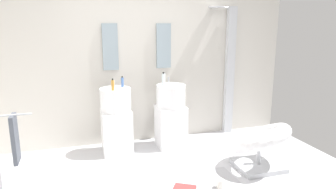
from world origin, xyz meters
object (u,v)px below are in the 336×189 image
object	(u,v)px
lounge_chair	(259,142)
soap_bottle_amber	(113,85)
pedestal_sink_left	(116,120)
soap_bottle_clear	(164,79)
magazine_red	(185,188)
pedestal_sink_right	(171,115)
shower_column	(229,68)
towel_rack	(12,141)
soap_bottle_blue	(122,82)
coffee_mug	(220,184)

from	to	relation	value
lounge_chair	soap_bottle_amber	distance (m)	2.00
pedestal_sink_left	soap_bottle_clear	world-z (taller)	soap_bottle_clear
lounge_chair	magazine_red	world-z (taller)	lounge_chair
pedestal_sink_left	pedestal_sink_right	xyz separation A→B (m)	(0.80, 0.00, 0.00)
pedestal_sink_right	shower_column	xyz separation A→B (m)	(1.09, 0.31, 0.61)
shower_column	soap_bottle_amber	xyz separation A→B (m)	(-1.92, -0.44, -0.08)
pedestal_sink_left	shower_column	bearing A→B (deg)	9.39
shower_column	towel_rack	bearing A→B (deg)	-158.64
pedestal_sink_left	pedestal_sink_right	distance (m)	0.80
shower_column	soap_bottle_blue	world-z (taller)	shower_column
shower_column	pedestal_sink_right	bearing A→B (deg)	-164.01
towel_rack	magazine_red	bearing A→B (deg)	-12.45
towel_rack	pedestal_sink_left	bearing A→B (deg)	37.20
soap_bottle_amber	towel_rack	bearing A→B (deg)	-146.24
soap_bottle_blue	soap_bottle_clear	xyz separation A→B (m)	(0.58, -0.04, 0.02)
towel_rack	soap_bottle_amber	distance (m)	1.39
shower_column	lounge_chair	size ratio (longest dim) A/B	1.89
pedestal_sink_left	soap_bottle_clear	xyz separation A→B (m)	(0.69, 0.03, 0.54)
coffee_mug	soap_bottle_clear	xyz separation A→B (m)	(-0.25, 1.36, 0.95)
magazine_red	towel_rack	bearing A→B (deg)	-162.06
pedestal_sink_left	pedestal_sink_right	bearing A→B (deg)	0.00
towel_rack	soap_bottle_clear	distance (m)	2.09
pedestal_sink_left	towel_rack	size ratio (longest dim) A/B	1.08
magazine_red	soap_bottle_blue	world-z (taller)	soap_bottle_blue
pedestal_sink_left	lounge_chair	size ratio (longest dim) A/B	0.95
coffee_mug	pedestal_sink_left	bearing A→B (deg)	125.35
pedestal_sink_left	towel_rack	world-z (taller)	pedestal_sink_left
magazine_red	soap_bottle_amber	world-z (taller)	soap_bottle_amber
lounge_chair	soap_bottle_blue	size ratio (longest dim) A/B	7.20
lounge_chair	soap_bottle_clear	size ratio (longest dim) A/B	5.84
magazine_red	coffee_mug	bearing A→B (deg)	19.02
pedestal_sink_left	soap_bottle_clear	bearing A→B (deg)	2.38
pedestal_sink_left	lounge_chair	bearing A→B (deg)	-31.95
pedestal_sink_right	towel_rack	xyz separation A→B (m)	(-1.95, -0.88, 0.15)
coffee_mug	soap_bottle_blue	bearing A→B (deg)	120.79
magazine_red	shower_column	bearing A→B (deg)	80.20
pedestal_sink_left	coffee_mug	world-z (taller)	pedestal_sink_left
shower_column	coffee_mug	distance (m)	2.15
soap_bottle_amber	pedestal_sink_left	bearing A→B (deg)	71.91
soap_bottle_clear	soap_bottle_amber	bearing A→B (deg)	-167.59
pedestal_sink_right	shower_column	distance (m)	1.28
shower_column	lounge_chair	distance (m)	1.54
lounge_chair	soap_bottle_clear	xyz separation A→B (m)	(-0.94, 1.05, 0.67)
coffee_mug	soap_bottle_clear	size ratio (longest dim) A/B	0.54
lounge_chair	towel_rack	bearing A→B (deg)	177.11
magazine_red	soap_bottle_clear	xyz separation A→B (m)	(0.14, 1.28, 0.99)
magazine_red	pedestal_sink_right	bearing A→B (deg)	109.70
soap_bottle_blue	soap_bottle_amber	world-z (taller)	soap_bottle_amber
towel_rack	soap_bottle_clear	world-z (taller)	soap_bottle_clear
shower_column	coffee_mug	bearing A→B (deg)	-119.68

